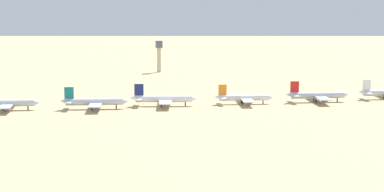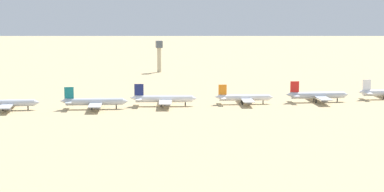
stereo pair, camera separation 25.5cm
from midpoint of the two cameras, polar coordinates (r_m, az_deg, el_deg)
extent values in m
plane|color=tan|center=(354.12, -2.11, -0.80)|extent=(4000.00, 4000.00, 0.00)
pyramid|color=slate|center=(1405.28, -14.21, 7.95)|extent=(430.22, 393.67, 95.90)
pyramid|color=slate|center=(1449.51, 14.84, 7.89)|extent=(383.78, 362.69, 93.69)
cylinder|color=silver|center=(350.09, -16.05, -0.60)|extent=(29.40, 5.74, 3.65)
cone|color=silver|center=(347.70, -13.47, -0.56)|extent=(2.98, 3.66, 3.47)
cube|color=silver|center=(350.01, -15.90, -0.69)|extent=(8.29, 29.58, 0.51)
cylinder|color=slate|center=(356.73, -15.56, -0.71)|extent=(3.42, 2.24, 2.01)
cylinder|color=slate|center=(343.40, -15.93, -1.08)|extent=(3.42, 2.24, 2.01)
cylinder|color=black|center=(348.79, -14.23, -1.04)|extent=(0.64, 0.64, 2.01)
cylinder|color=black|center=(352.90, -16.19, -1.00)|extent=(0.64, 0.64, 2.01)
cylinder|color=black|center=(348.65, -16.31, -1.12)|extent=(0.64, 0.64, 2.01)
cylinder|color=silver|center=(344.00, -8.57, -0.50)|extent=(30.19, 6.87, 3.74)
cone|color=silver|center=(343.16, -5.86, -0.47)|extent=(3.17, 3.83, 3.56)
cone|color=silver|center=(345.53, -11.27, -0.44)|extent=(4.06, 3.56, 3.18)
cube|color=#14727A|center=(344.51, -10.77, 0.28)|extent=(4.89, 0.98, 6.09)
cube|color=silver|center=(348.86, -10.68, -0.37)|extent=(3.65, 6.65, 0.34)
cube|color=silver|center=(341.51, -10.81, -0.56)|extent=(3.65, 6.65, 0.34)
cube|color=silver|center=(344.02, -8.42, -0.59)|extent=(9.48, 30.46, 0.52)
cylinder|color=slate|center=(351.08, -8.18, -0.62)|extent=(3.57, 2.40, 2.06)
cylinder|color=slate|center=(337.26, -8.34, -1.00)|extent=(3.57, 2.40, 2.06)
cylinder|color=black|center=(343.80, -6.67, -0.96)|extent=(0.66, 0.66, 2.06)
cylinder|color=black|center=(346.79, -8.77, -0.92)|extent=(0.66, 0.66, 2.06)
cylinder|color=black|center=(342.37, -8.82, -1.04)|extent=(0.66, 0.66, 2.06)
cylinder|color=white|center=(350.06, -2.48, -0.24)|extent=(30.83, 8.63, 3.83)
cone|color=white|center=(350.09, 0.25, -0.23)|extent=(3.41, 4.04, 3.64)
cone|color=white|center=(350.74, -5.20, -0.16)|extent=(4.29, 3.82, 3.25)
cube|color=navy|center=(349.88, -4.68, 0.56)|extent=(4.99, 1.26, 6.22)
cube|color=white|center=(354.33, -4.63, -0.09)|extent=(4.05, 6.91, 0.34)
cube|color=white|center=(346.79, -4.71, -0.28)|extent=(4.05, 6.91, 0.34)
cube|color=white|center=(350.13, -2.32, -0.33)|extent=(11.27, 31.26, 0.54)
cylinder|color=slate|center=(357.41, -2.15, -0.37)|extent=(3.73, 2.62, 2.10)
cylinder|color=slate|center=(343.24, -2.18, -0.74)|extent=(3.73, 2.62, 2.10)
cylinder|color=black|center=(350.46, -0.57, -0.72)|extent=(0.67, 0.67, 2.10)
cylinder|color=black|center=(352.83, -2.70, -0.66)|extent=(0.67, 0.67, 2.10)
cylinder|color=black|center=(348.30, -2.72, -0.78)|extent=(0.67, 0.67, 2.10)
cylinder|color=white|center=(357.56, 4.65, -0.14)|extent=(27.85, 6.56, 3.45)
cone|color=white|center=(360.07, 7.02, -0.11)|extent=(2.95, 3.55, 3.28)
cone|color=white|center=(355.59, 2.26, -0.08)|extent=(3.76, 3.31, 2.94)
cube|color=orange|center=(355.33, 2.73, 0.56)|extent=(4.51, 0.94, 5.61)
cube|color=white|center=(359.33, 2.66, -0.02)|extent=(3.41, 6.15, 0.31)
cube|color=white|center=(352.55, 2.79, -0.19)|extent=(3.41, 6.15, 0.31)
cube|color=white|center=(357.77, 4.79, -0.22)|extent=(8.96, 28.12, 0.48)
cylinder|color=slate|center=(364.41, 4.77, -0.25)|extent=(3.30, 2.24, 1.90)
cylinder|color=slate|center=(351.77, 5.08, -0.57)|extent=(3.30, 2.24, 1.90)
cylinder|color=black|center=(359.67, 6.30, -0.54)|extent=(0.60, 0.60, 1.90)
cylinder|color=black|center=(359.82, 4.39, -0.51)|extent=(0.60, 0.60, 1.90)
cylinder|color=black|center=(355.77, 4.49, -0.62)|extent=(0.60, 0.60, 1.90)
cylinder|color=silver|center=(369.83, 11.02, 0.07)|extent=(30.41, 6.35, 3.77)
cone|color=silver|center=(374.78, 13.43, 0.11)|extent=(3.13, 3.82, 3.59)
cone|color=silver|center=(365.46, 8.56, 0.13)|extent=(4.04, 3.52, 3.21)
cube|color=red|center=(365.63, 9.06, 0.81)|extent=(4.93, 0.89, 6.13)
cube|color=silver|center=(369.89, 8.90, 0.19)|extent=(3.56, 6.65, 0.34)
cube|color=silver|center=(362.66, 9.19, 0.02)|extent=(3.56, 6.65, 0.34)
cube|color=silver|center=(370.18, 11.16, -0.01)|extent=(8.99, 30.64, 0.53)
cylinder|color=slate|center=(377.35, 10.99, -0.05)|extent=(3.56, 2.36, 2.08)
cylinder|color=slate|center=(363.95, 11.61, -0.38)|extent=(3.56, 2.36, 2.08)
cylinder|color=black|center=(373.66, 12.70, -0.35)|extent=(0.66, 0.66, 2.08)
cylinder|color=black|center=(372.02, 10.70, -0.32)|extent=(0.66, 0.66, 2.08)
cylinder|color=black|center=(367.72, 10.90, -0.43)|extent=(0.66, 0.66, 2.08)
cone|color=silver|center=(384.80, 14.71, 0.34)|extent=(3.93, 3.44, 3.11)
cube|color=white|center=(385.29, 15.17, 0.97)|extent=(4.77, 0.90, 5.94)
cube|color=silver|center=(389.28, 14.96, 0.40)|extent=(3.50, 6.46, 0.33)
cube|color=silver|center=(382.48, 15.33, 0.24)|extent=(3.50, 6.46, 0.33)
cylinder|color=black|center=(392.40, 16.58, -0.08)|extent=(0.64, 0.64, 2.01)
cylinder|color=#C6B793|center=(511.34, -2.90, 3.19)|extent=(3.20, 3.20, 19.33)
cube|color=#4C5660|center=(510.32, -2.91, 4.58)|extent=(5.20, 5.20, 5.45)
camera|label=1|loc=(0.13, -89.98, 0.00)|focal=60.51mm
camera|label=2|loc=(0.13, 90.02, 0.00)|focal=60.51mm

